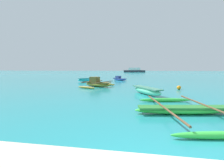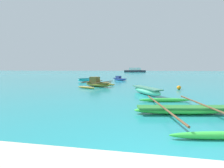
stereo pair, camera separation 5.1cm
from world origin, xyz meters
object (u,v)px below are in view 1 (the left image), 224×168
object	(u,v)px
moored_boat_2	(147,90)
moored_boat_3	(97,83)
moored_boat_1	(88,80)
distant_ferry	(134,70)
moored_boat_4	(184,110)
moored_boat_0	(119,79)
mooring_buoy_0	(179,88)

from	to	relation	value
moored_boat_2	moored_boat_3	world-z (taller)	moored_boat_3
moored_boat_1	moored_boat_3	xyz separation A→B (m)	(2.66, -5.44, 0.05)
moored_boat_2	moored_boat_3	distance (m)	5.82
distant_ferry	moored_boat_4	bearing A→B (deg)	-87.82
moored_boat_0	moored_boat_4	world-z (taller)	moored_boat_0
moored_boat_2	moored_boat_3	xyz separation A→B (m)	(-4.46, 3.74, 0.05)
moored_boat_0	mooring_buoy_0	world-z (taller)	moored_boat_0
distant_ferry	mooring_buoy_0	bearing A→B (deg)	-85.93
moored_boat_1	distant_ferry	size ratio (longest dim) A/B	0.27
moored_boat_2	distant_ferry	bearing A→B (deg)	151.04
moored_boat_2	mooring_buoy_0	world-z (taller)	moored_boat_2
moored_boat_1	distant_ferry	xyz separation A→B (m)	(5.71, 53.03, 0.64)
moored_boat_0	mooring_buoy_0	xyz separation A→B (m)	(5.99, -9.13, -0.06)
moored_boat_0	moored_boat_4	distance (m)	16.77
moored_boat_1	mooring_buoy_0	distance (m)	11.83
moored_boat_0	moored_boat_1	world-z (taller)	moored_boat_0
moored_boat_2	moored_boat_4	xyz separation A→B (m)	(1.13, -4.30, -0.11)
mooring_buoy_0	moored_boat_0	bearing A→B (deg)	123.27
mooring_buoy_0	moored_boat_4	bearing A→B (deg)	-103.46
distant_ferry	moored_boat_0	bearing A→B (deg)	-92.01
moored_boat_1	moored_boat_4	xyz separation A→B (m)	(8.25, -13.48, -0.11)
moored_boat_1	moored_boat_2	world-z (taller)	moored_boat_2
moored_boat_3	moored_boat_4	distance (m)	9.79
moored_boat_0	moored_boat_1	distance (m)	4.79
mooring_buoy_0	distant_ferry	world-z (taller)	distant_ferry
moored_boat_1	moored_boat_2	bearing A→B (deg)	-89.53
moored_boat_3	moored_boat_0	bearing A→B (deg)	103.91
moored_boat_4	moored_boat_2	bearing A→B (deg)	95.66
moored_boat_1	mooring_buoy_0	world-z (taller)	moored_boat_1
moored_boat_1	moored_boat_0	bearing A→B (deg)	-2.75
mooring_buoy_0	distant_ferry	distance (m)	59.60
moored_boat_3	moored_boat_4	bearing A→B (deg)	-32.34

